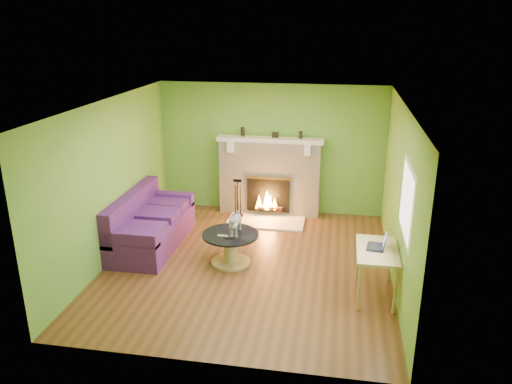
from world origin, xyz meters
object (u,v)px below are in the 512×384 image
cat (236,222)px  coffee_table (231,246)px  sofa (149,225)px  desk (377,255)px

cat → coffee_table: bearing=-147.4°
cat → sofa: bearing=167.0°
coffee_table → cat: cat is taller
desk → cat: 2.27m
sofa → coffee_table: sofa is taller
sofa → desk: (3.81, -1.08, 0.27)m
sofa → coffee_table: 1.63m
desk → cat: cat is taller
coffee_table → cat: bearing=32.0°
sofa → cat: bearing=-13.6°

